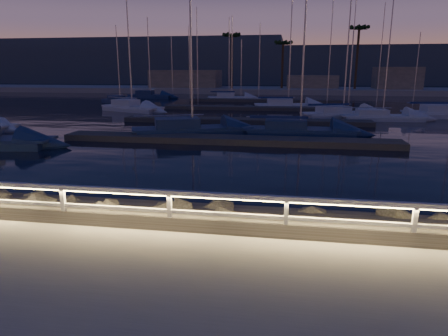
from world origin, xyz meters
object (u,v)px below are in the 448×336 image
(sailboat_f, at_px, (189,129))
(sailboat_k, at_px, (286,105))
(guard_rail, at_px, (130,199))
(sailboat_i, at_px, (120,100))
(sailboat_m, at_px, (149,95))
(sailboat_n, at_px, (230,97))
(sailboat_c, at_px, (297,130))
(sailboat_g, at_px, (341,114))
(sailboat_e, at_px, (131,107))
(sailboat_h, at_px, (380,116))

(sailboat_f, height_order, sailboat_k, sailboat_f)
(guard_rail, xyz_separation_m, sailboat_i, (-19.92, 44.45, -0.97))
(sailboat_f, height_order, sailboat_m, sailboat_f)
(sailboat_k, relative_size, sailboat_n, 1.11)
(sailboat_c, height_order, sailboat_k, sailboat_k)
(guard_rail, bearing_deg, sailboat_g, 74.04)
(sailboat_e, bearing_deg, sailboat_c, -15.22)
(sailboat_g, bearing_deg, sailboat_m, 118.73)
(sailboat_k, bearing_deg, sailboat_n, 117.25)
(sailboat_h, bearing_deg, sailboat_g, 153.93)
(guard_rail, bearing_deg, sailboat_e, 112.30)
(guard_rail, height_order, sailboat_n, sailboat_n)
(sailboat_f, bearing_deg, sailboat_g, 24.56)
(sailboat_m, xyz_separation_m, sailboat_n, (14.01, -2.24, -0.03))
(sailboat_n, bearing_deg, sailboat_m, 164.79)
(sailboat_m, height_order, sailboat_n, sailboat_m)
(sailboat_e, height_order, sailboat_k, sailboat_k)
(sailboat_c, distance_m, sailboat_n, 34.57)
(sailboat_n, bearing_deg, sailboat_k, -60.60)
(guard_rail, distance_m, sailboat_h, 32.48)
(sailboat_e, bearing_deg, sailboat_k, 42.62)
(sailboat_c, height_order, sailboat_h, sailboat_c)
(sailboat_i, bearing_deg, sailboat_n, 53.46)
(sailboat_m, bearing_deg, sailboat_g, -37.97)
(sailboat_k, bearing_deg, sailboat_i, 162.04)
(sailboat_e, relative_size, sailboat_g, 0.97)
(guard_rail, bearing_deg, sailboat_i, 114.15)
(sailboat_f, height_order, sailboat_i, sailboat_f)
(sailboat_g, height_order, sailboat_i, sailboat_g)
(sailboat_h, height_order, sailboat_k, sailboat_k)
(sailboat_g, distance_m, sailboat_i, 31.72)
(sailboat_m, bearing_deg, sailboat_k, -30.62)
(guard_rail, height_order, sailboat_k, sailboat_k)
(sailboat_e, relative_size, sailboat_i, 1.28)
(sailboat_g, xyz_separation_m, sailboat_m, (-28.26, 23.64, 0.02))
(sailboat_i, bearing_deg, sailboat_e, -36.27)
(sailboat_f, bearing_deg, sailboat_c, -13.55)
(sailboat_i, height_order, sailboat_n, sailboat_n)
(guard_rail, distance_m, sailboat_e, 36.88)
(sailboat_c, distance_m, sailboat_m, 42.68)
(sailboat_c, xyz_separation_m, sailboat_h, (7.82, 10.37, -0.03))
(sailboat_m, bearing_deg, guard_rail, -68.73)
(sailboat_f, bearing_deg, sailboat_n, 71.26)
(sailboat_k, bearing_deg, sailboat_f, -115.06)
(guard_rail, relative_size, sailboat_k, 3.17)
(sailboat_g, height_order, sailboat_m, sailboat_g)
(sailboat_c, relative_size, sailboat_g, 0.98)
(sailboat_e, height_order, sailboat_g, sailboat_g)
(sailboat_e, bearing_deg, sailboat_g, 15.92)
(sailboat_k, height_order, sailboat_m, sailboat_k)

